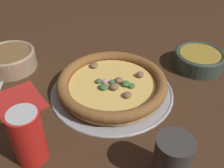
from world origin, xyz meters
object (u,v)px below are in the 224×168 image
object	(u,v)px
pizza	(112,84)
napkin	(18,101)
drinking_cup	(172,159)
beverage_can	(28,136)
bowl_near	(199,59)
pizza_tray	(112,91)
bowl_far	(10,59)

from	to	relation	value
pizza	napkin	distance (m)	0.25
pizza	drinking_cup	world-z (taller)	drinking_cup
drinking_cup	beverage_can	size ratio (longest dim) A/B	0.83
pizza	beverage_can	world-z (taller)	beverage_can
bowl_near	pizza_tray	bearing A→B (deg)	9.68
bowl_far	napkin	xyz separation A→B (m)	(-0.02, 0.17, -0.03)
napkin	drinking_cup	bearing A→B (deg)	133.28
pizza_tray	beverage_can	world-z (taller)	beverage_can
bowl_far	drinking_cup	bearing A→B (deg)	122.78
pizza_tray	drinking_cup	size ratio (longest dim) A/B	3.27
pizza_tray	bowl_far	distance (m)	0.33
bowl_far	pizza_tray	bearing A→B (deg)	143.89
drinking_cup	pizza	bearing A→B (deg)	-82.19
drinking_cup	napkin	distance (m)	0.42
bowl_far	napkin	world-z (taller)	bowl_far
pizza_tray	bowl_far	bearing A→B (deg)	-36.11
napkin	pizza_tray	bearing A→B (deg)	174.46
pizza_tray	napkin	xyz separation A→B (m)	(0.25, -0.02, 0.00)
pizza_tray	napkin	distance (m)	0.25
drinking_cup	beverage_can	xyz separation A→B (m)	(0.26, -0.12, 0.01)
pizza	bowl_far	distance (m)	0.33
beverage_can	pizza	bearing A→B (deg)	-142.88
napkin	beverage_can	size ratio (longest dim) A/B	1.32
pizza	bowl_far	world-z (taller)	bowl_far
bowl_near	napkin	bearing A→B (deg)	2.70
drinking_cup	bowl_near	bearing A→B (deg)	-127.29
pizza	bowl_near	xyz separation A→B (m)	(-0.29, -0.05, 0.00)
bowl_far	beverage_can	bearing A→B (deg)	98.26
bowl_near	beverage_can	world-z (taller)	beverage_can
pizza	napkin	xyz separation A→B (m)	(0.25, -0.02, -0.02)
beverage_can	bowl_far	bearing A→B (deg)	-81.74
bowl_near	bowl_far	bearing A→B (deg)	-14.66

